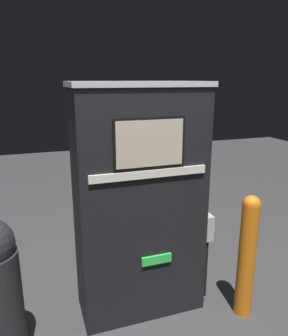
% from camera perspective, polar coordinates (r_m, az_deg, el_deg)
% --- Properties ---
extents(ground_plane, '(14.00, 14.00, 0.00)m').
position_cam_1_polar(ground_plane, '(2.99, 0.82, -25.09)').
color(ground_plane, '#38383A').
extents(gas_pump, '(1.12, 0.50, 1.92)m').
position_cam_1_polar(gas_pump, '(2.68, -0.76, -6.01)').
color(gas_pump, black).
rests_on(gas_pump, ground_plane).
extents(safety_bollard, '(0.14, 0.14, 1.06)m').
position_cam_1_polar(safety_bollard, '(2.88, 17.52, -14.04)').
color(safety_bollard, orange).
rests_on(safety_bollard, ground_plane).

